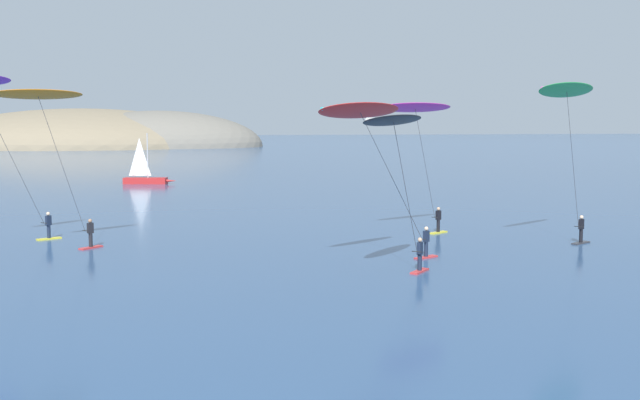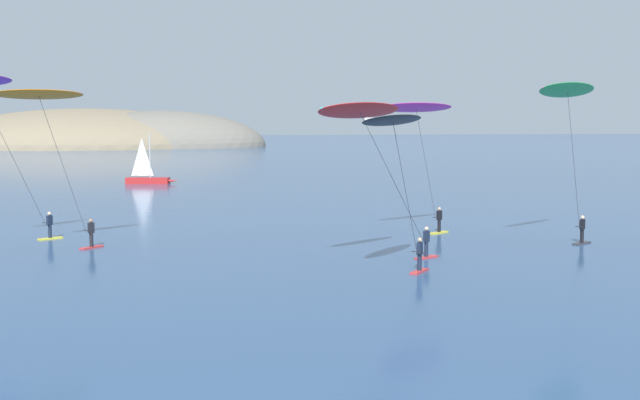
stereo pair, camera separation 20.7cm
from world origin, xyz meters
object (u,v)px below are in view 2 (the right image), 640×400
at_px(kitesurfer_red, 365,121).
at_px(kitesurfer_green, 569,100).
at_px(sailboat_far, 150,178).
at_px(kitesurfer_orange, 44,108).
at_px(kitesurfer_black, 395,132).
at_px(kitesurfer_magenta, 418,116).

bearing_deg(kitesurfer_red, kitesurfer_green, 21.75).
relative_size(sailboat_far, kitesurfer_green, 0.62).
height_order(sailboat_far, kitesurfer_red, kitesurfer_red).
relative_size(kitesurfer_orange, kitesurfer_black, 1.17).
xyz_separation_m(kitesurfer_green, kitesurfer_red, (-12.85, -5.12, -1.12)).
xyz_separation_m(kitesurfer_green, kitesurfer_orange, (-29.31, 2.05, -0.43)).
height_order(sailboat_far, kitesurfer_green, kitesurfer_green).
relative_size(kitesurfer_green, kitesurfer_black, 1.23).
bearing_deg(kitesurfer_magenta, kitesurfer_orange, -170.72).
height_order(kitesurfer_green, kitesurfer_red, kitesurfer_green).
bearing_deg(kitesurfer_green, kitesurfer_black, -145.93).
bearing_deg(kitesurfer_red, kitesurfer_orange, 156.47).
distance_m(kitesurfer_orange, kitesurfer_black, 20.08).
distance_m(kitesurfer_magenta, kitesurfer_black, 14.58).
distance_m(sailboat_far, kitesurfer_magenta, 47.29).
bearing_deg(kitesurfer_magenta, sailboat_far, 114.73).
bearing_deg(kitesurfer_magenta, kitesurfer_green, -37.47).
distance_m(sailboat_far, kitesurfer_green, 55.69).
bearing_deg(sailboat_far, kitesurfer_green, -60.78).
bearing_deg(kitesurfer_red, kitesurfer_black, -75.27).
height_order(kitesurfer_orange, kitesurfer_red, kitesurfer_orange).
xyz_separation_m(kitesurfer_magenta, kitesurfer_red, (-5.49, -10.76, -0.25)).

